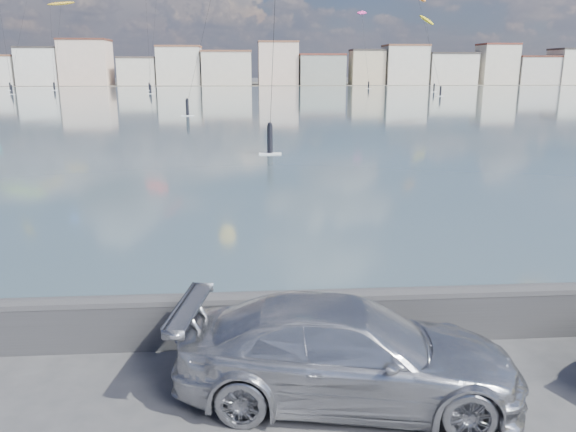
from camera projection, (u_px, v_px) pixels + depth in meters
name	position (u px, v px, depth m)	size (l,w,h in m)	color
ground	(240.00, 432.00, 8.20)	(700.00, 700.00, 0.00)	#333335
bay_water	(245.00, 100.00, 96.47)	(500.00, 177.00, 0.00)	#3C5960
far_shore_strip	(245.00, 84.00, 201.14)	(500.00, 60.00, 0.00)	#4C473D
seawall	(241.00, 317.00, 10.66)	(400.00, 0.36, 1.08)	#28282B
far_buildings	(249.00, 66.00, 186.20)	(240.79, 13.26, 14.60)	#B7C6BC
car_silver	(348.00, 352.00, 8.90)	(2.22, 5.46, 1.58)	#B7B8BE
kitesurfer_8	(61.00, 5.00, 147.10)	(7.05, 18.12, 22.89)	#BF8C19
kitesurfer_10	(427.00, 21.00, 139.28)	(3.92, 18.52, 19.08)	yellow
kitesurfer_20	(362.00, 14.00, 152.25)	(5.14, 10.56, 21.04)	#E5338C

